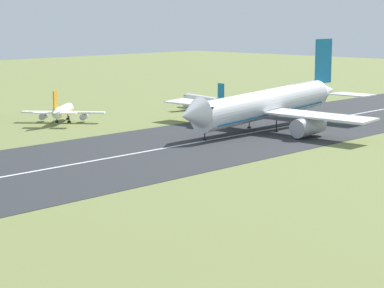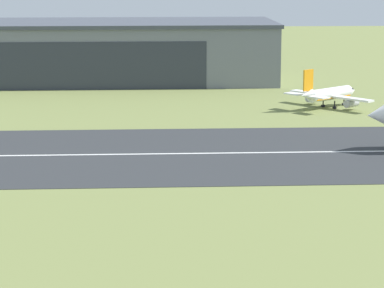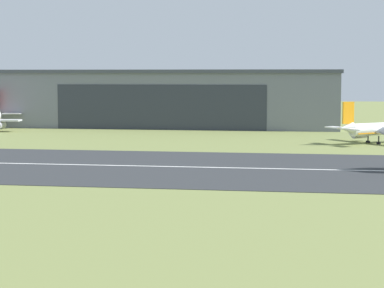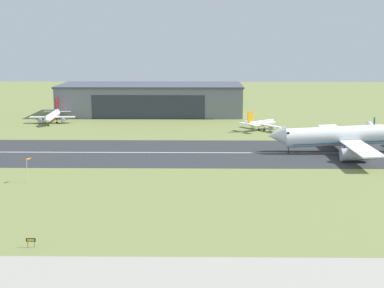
# 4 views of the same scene
# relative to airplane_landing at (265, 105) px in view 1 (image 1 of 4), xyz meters

# --- Properties ---
(ground_plane) EXTENTS (680.90, 680.90, 0.00)m
(ground_plane) POSITION_rel_airplane_landing_xyz_m (-68.02, -63.42, -5.58)
(ground_plane) COLOR olive
(runway_strip) EXTENTS (440.90, 42.31, 0.06)m
(runway_strip) POSITION_rel_airplane_landing_xyz_m (-68.02, -0.72, -5.55)
(runway_strip) COLOR #2B2D30
(runway_strip) RESTS_ON ground_plane
(runway_centreline) EXTENTS (396.81, 0.70, 0.01)m
(runway_centreline) POSITION_rel_airplane_landing_xyz_m (-68.02, -0.72, -5.52)
(runway_centreline) COLOR silver
(runway_centreline) RESTS_ON runway_strip
(airplane_landing) EXTENTS (55.89, 55.16, 19.84)m
(airplane_landing) POSITION_rel_airplane_landing_xyz_m (0.00, 0.00, 0.00)
(airplane_landing) COLOR white
(airplane_landing) RESTS_ON ground_plane
(airplane_parked_west) EXTENTS (17.76, 20.15, 7.75)m
(airplane_parked_west) POSITION_rel_airplane_landing_xyz_m (18.11, 35.48, -3.09)
(airplane_parked_west) COLOR white
(airplane_parked_west) RESTS_ON ground_plane
(airplane_parked_east) EXTENTS (17.09, 17.93, 8.36)m
(airplane_parked_east) POSITION_rel_airplane_landing_xyz_m (-24.27, 42.50, -2.83)
(airplane_parked_east) COLOR white
(airplane_parked_east) RESTS_ON ground_plane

